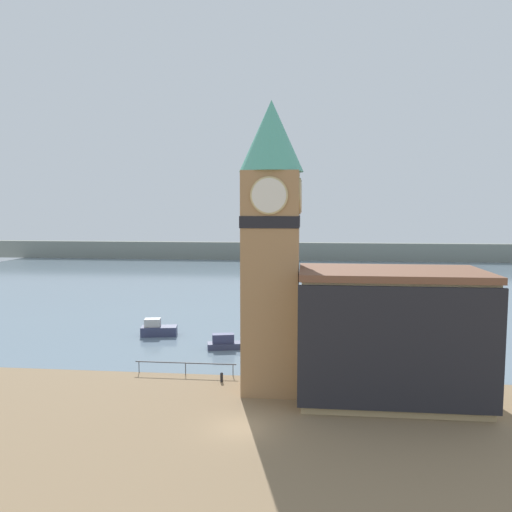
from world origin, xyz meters
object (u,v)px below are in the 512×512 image
clock_tower (271,239)px  pier_building (390,335)px  boat_near (229,343)px  boat_far (158,329)px  mooring_bollard_near (222,377)px

clock_tower → pier_building: (9.11, -1.19, -7.10)m
clock_tower → pier_building: bearing=-7.4°
boat_near → boat_far: boat_far is taller
pier_building → mooring_bollard_near: bearing=169.7°
pier_building → mooring_bollard_near: 14.30m
pier_building → boat_near: 19.41m
boat_far → mooring_bollard_near: (9.90, -14.41, -0.31)m
clock_tower → boat_far: clock_tower is taller
pier_building → mooring_bollard_near: size_ratio=17.19×
clock_tower → boat_far: (-14.12, 15.65, -11.34)m
boat_near → clock_tower: bearing=-77.9°
pier_building → mooring_bollard_near: (-13.34, 2.42, -4.54)m
mooring_bollard_near → boat_far: bearing=124.5°
clock_tower → boat_near: size_ratio=4.34×
boat_far → mooring_bollard_near: bearing=-64.9°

